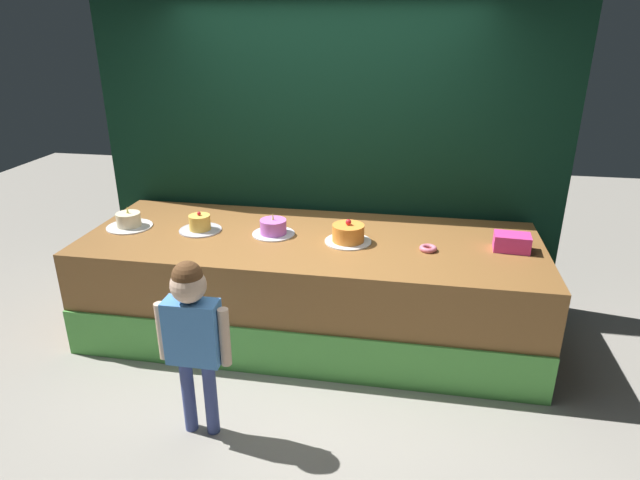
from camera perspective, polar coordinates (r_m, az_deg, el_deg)
ground_plane at (r=3.97m, az=-2.77°, el=-14.14°), size 12.00×12.00×0.00m
stage_platform at (r=4.29m, az=-1.01°, el=-4.83°), size 3.46×1.30×0.81m
curtain_backdrop at (r=4.66m, az=0.68°, el=9.50°), size 3.95×0.08×2.65m
child_figure at (r=3.19m, az=-13.28°, el=-8.86°), size 0.44×0.20×1.14m
pink_box at (r=4.11m, az=19.55°, el=-0.23°), size 0.26×0.18×0.12m
donut at (r=3.96m, az=11.32°, el=-0.87°), size 0.13×0.13×0.04m
cake_far_left at (r=4.58m, az=-19.48°, el=1.88°), size 0.36×0.36×0.18m
cake_center_left at (r=4.35m, az=-12.53°, el=1.63°), size 0.33×0.33×0.16m
cake_center_right at (r=4.18m, az=-4.94°, el=1.28°), size 0.33×0.33×0.18m
cake_far_right at (r=4.02m, az=2.99°, el=0.64°), size 0.35×0.35×0.18m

